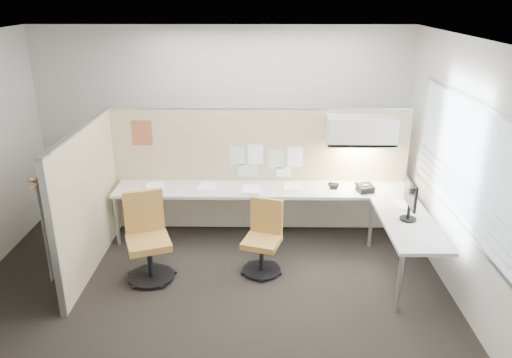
{
  "coord_description": "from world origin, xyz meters",
  "views": [
    {
      "loc": [
        0.59,
        -5.0,
        3.24
      ],
      "look_at": [
        0.52,
        0.8,
        1.04
      ],
      "focal_mm": 35.0,
      "sensor_mm": 36.0,
      "label": 1
    }
  ],
  "objects_px": {
    "phone": "(365,188)",
    "desk": "(287,201)",
    "chair_left": "(148,240)",
    "monitor": "(410,198)",
    "chair_right": "(263,240)"
  },
  "relations": [
    {
      "from": "desk",
      "to": "chair_right",
      "type": "height_order",
      "value": "chair_right"
    },
    {
      "from": "desk",
      "to": "phone",
      "type": "height_order",
      "value": "phone"
    },
    {
      "from": "desk",
      "to": "phone",
      "type": "distance_m",
      "value": 1.05
    },
    {
      "from": "phone",
      "to": "desk",
      "type": "bearing_deg",
      "value": 166.02
    },
    {
      "from": "chair_left",
      "to": "chair_right",
      "type": "relative_size",
      "value": 1.17
    },
    {
      "from": "chair_left",
      "to": "monitor",
      "type": "relative_size",
      "value": 2.13
    },
    {
      "from": "chair_left",
      "to": "desk",
      "type": "bearing_deg",
      "value": 7.64
    },
    {
      "from": "desk",
      "to": "chair_left",
      "type": "height_order",
      "value": "chair_left"
    },
    {
      "from": "chair_right",
      "to": "monitor",
      "type": "distance_m",
      "value": 1.79
    },
    {
      "from": "phone",
      "to": "monitor",
      "type": "bearing_deg",
      "value": -85.03
    },
    {
      "from": "chair_left",
      "to": "phone",
      "type": "distance_m",
      "value": 2.89
    },
    {
      "from": "monitor",
      "to": "phone",
      "type": "bearing_deg",
      "value": 23.17
    },
    {
      "from": "chair_left",
      "to": "chair_right",
      "type": "distance_m",
      "value": 1.38
    },
    {
      "from": "phone",
      "to": "chair_right",
      "type": "bearing_deg",
      "value": -166.26
    },
    {
      "from": "monitor",
      "to": "phone",
      "type": "height_order",
      "value": "monitor"
    }
  ]
}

